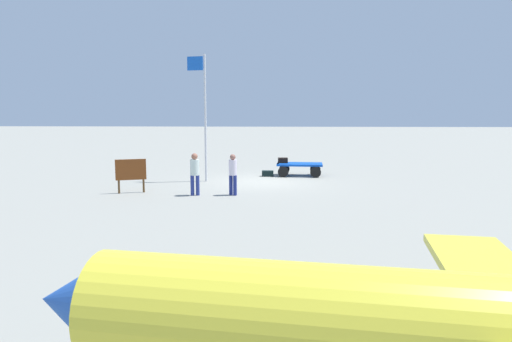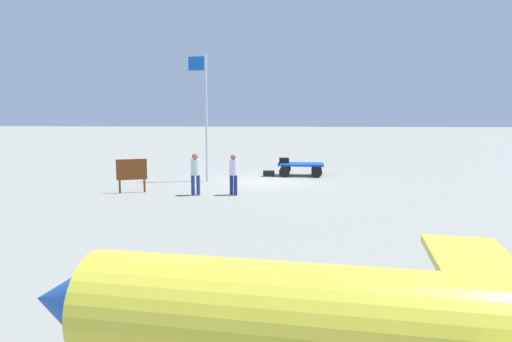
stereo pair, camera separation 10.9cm
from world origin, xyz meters
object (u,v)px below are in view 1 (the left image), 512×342
Objects in this scene: signboard at (131,171)px; airplane_near at (504,337)px; worker_lead at (233,172)px; worker_trailing at (195,171)px; flagpole at (203,108)px; suitcase_maroon at (283,160)px; luggage_cart at (299,166)px; suitcase_navy at (268,174)px.

airplane_near is at bearing 120.48° from signboard.
worker_lead is 0.98× the size of worker_trailing.
airplane_near is at bearing 108.37° from flagpole.
suitcase_maroon is 4.82m from flagpole.
signboard is (6.00, 5.02, 0.11)m from suitcase_maroon.
airplane_near is (-1.06, 18.21, 0.62)m from luggage_cart.
worker_lead is 13.58m from airplane_near.
flagpole is (2.85, 1.60, 3.14)m from suitcase_navy.
worker_trailing is at bearing -67.79° from airplane_near.
airplane_near is (-2.59, 17.96, 0.94)m from suitcase_navy.
luggage_cart is 8.37m from signboard.
luggage_cart is 1.58m from suitcase_navy.
suitcase_maroon is at bearing -150.92° from flagpole.
airplane_near is at bearing 106.43° from worker_lead.
worker_lead is 4.41m from flagpole.
suitcase_navy is at bearing -150.72° from flagpole.
worker_lead reaches higher than luggage_cart.
worker_trailing is at bearing 61.96° from suitcase_navy.
signboard is at bearing 51.47° from flagpole.
suitcase_navy is at bearing -138.67° from signboard.
worker_lead is at bearing 61.82° from luggage_cart.
worker_lead is at bearing 75.78° from suitcase_navy.
luggage_cart reaches higher than suitcase_navy.
suitcase_maroon is 6.43m from worker_trailing.
airplane_near reaches higher than suitcase_maroon.
airplane_near is 15.48m from signboard.
airplane_near is at bearing 98.20° from suitcase_navy.
luggage_cart is at bearing -86.67° from airplane_near.
suitcase_maroon is 0.30× the size of worker_trailing.
flagpole is at bearing -71.63° from airplane_near.
flagpole is at bearing 22.90° from luggage_cart.
signboard reaches higher than luggage_cart.
flagpole reaches higher than worker_lead.
worker_lead is at bearing -73.57° from airplane_near.
flagpole reaches higher than luggage_cart.
worker_trailing reaches higher than signboard.
suitcase_navy is 0.35× the size of worker_lead.
luggage_cart is 1.45× the size of worker_lead.
worker_trailing is (1.43, 0.11, 0.05)m from worker_lead.
airplane_near reaches higher than luggage_cart.
worker_lead is 0.16× the size of airplane_near.
airplane_near reaches higher than worker_lead.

